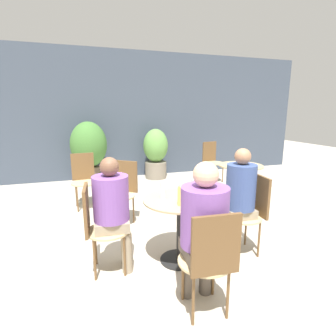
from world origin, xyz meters
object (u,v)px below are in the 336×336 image
(seated_person_0, at_px, (113,205))
(beer_glass_0, at_px, (163,190))
(bistro_chair_3, at_px, (84,176))
(seated_person_1, at_px, (203,225))
(cafe_table_near, at_px, (179,214))
(bistro_chair_1, at_px, (210,256))
(bistro_chair_5, at_px, (212,158))
(seated_person_2, at_px, (239,193))
(bistro_chair_2, at_px, (251,207))
(bistro_chair_0, at_px, (97,222))
(bistro_chair_4, at_px, (123,187))
(beer_glass_1, at_px, (181,196))
(potted_plant_1, at_px, (156,152))
(beer_glass_2, at_px, (194,188))
(potted_plant_0, at_px, (89,148))
(cafe_table_far, at_px, (240,175))

(seated_person_0, xyz_separation_m, beer_glass_0, (0.53, 0.04, 0.10))
(bistro_chair_3, xyz_separation_m, seated_person_1, (0.91, -2.77, 0.19))
(cafe_table_near, xyz_separation_m, bistro_chair_3, (-0.96, 2.08, -0.00))
(cafe_table_near, height_order, bistro_chair_1, bistro_chair_1)
(bistro_chair_5, bearing_deg, bistro_chair_3, -173.97)
(seated_person_2, bearing_deg, bistro_chair_2, 90.00)
(bistro_chair_0, relative_size, bistro_chair_5, 1.00)
(beer_glass_0, bearing_deg, bistro_chair_0, -177.44)
(cafe_table_near, bearing_deg, bistro_chair_4, 109.83)
(cafe_table_near, relative_size, bistro_chair_1, 0.84)
(bistro_chair_3, relative_size, beer_glass_1, 4.73)
(bistro_chair_3, bearing_deg, bistro_chair_0, -91.35)
(bistro_chair_5, height_order, potted_plant_1, potted_plant_1)
(bistro_chair_1, xyz_separation_m, bistro_chair_4, (-0.37, 2.04, 0.00))
(bistro_chair_5, distance_m, seated_person_2, 3.23)
(bistro_chair_4, bearing_deg, seated_person_2, -10.06)
(beer_glass_1, bearing_deg, cafe_table_near, 74.26)
(bistro_chair_3, relative_size, bistro_chair_4, 1.00)
(seated_person_1, xyz_separation_m, potted_plant_1, (0.76, 4.27, -0.10))
(seated_person_0, bearing_deg, beer_glass_2, -86.53)
(seated_person_0, height_order, beer_glass_0, seated_person_0)
(bistro_chair_2, distance_m, beer_glass_1, 0.94)
(bistro_chair_1, relative_size, seated_person_2, 0.74)
(bistro_chair_0, height_order, beer_glass_1, bistro_chair_0)
(bistro_chair_5, xyz_separation_m, beer_glass_2, (-1.71, -2.91, 0.27))
(potted_plant_0, bearing_deg, bistro_chair_5, -12.31)
(cafe_table_far, xyz_separation_m, bistro_chair_3, (-2.56, 0.75, 0.00))
(bistro_chair_2, bearing_deg, beer_glass_2, -94.44)
(bistro_chair_2, bearing_deg, seated_person_2, -90.00)
(cafe_table_far, xyz_separation_m, potted_plant_0, (-2.43, 2.21, 0.28))
(cafe_table_far, xyz_separation_m, bistro_chair_0, (-2.45, -1.27, 0.00))
(cafe_table_far, distance_m, potted_plant_1, 2.43)
(beer_glass_1, relative_size, potted_plant_1, 0.16)
(bistro_chair_1, height_order, potted_plant_0, potted_plant_0)
(bistro_chair_2, xyz_separation_m, beer_glass_1, (-0.89, -0.11, 0.27))
(seated_person_0, height_order, seated_person_1, seated_person_1)
(bistro_chair_1, xyz_separation_m, potted_plant_0, (-0.77, 4.38, 0.28))
(seated_person_1, bearing_deg, bistro_chair_2, -140.86)
(bistro_chair_3, bearing_deg, seated_person_0, -87.00)
(seated_person_1, bearing_deg, beer_glass_1, -85.95)
(cafe_table_near, height_order, bistro_chair_5, bistro_chair_5)
(seated_person_1, relative_size, beer_glass_2, 6.33)
(cafe_table_near, bearing_deg, seated_person_2, -4.15)
(bistro_chair_0, xyz_separation_m, bistro_chair_2, (1.68, -0.12, 0.00))
(bistro_chair_3, height_order, potted_plant_1, potted_plant_1)
(cafe_table_far, height_order, bistro_chair_0, bistro_chair_0)
(bistro_chair_2, relative_size, bistro_chair_4, 1.00)
(seated_person_2, distance_m, potted_plant_0, 3.90)
(cafe_table_near, relative_size, potted_plant_0, 0.55)
(cafe_table_far, bearing_deg, bistro_chair_1, -127.47)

